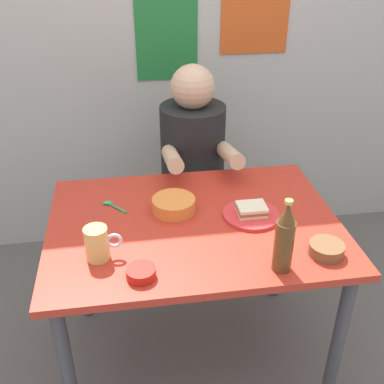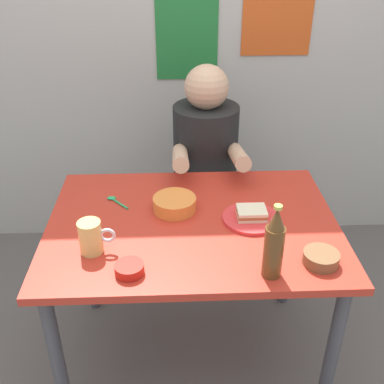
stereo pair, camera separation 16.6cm
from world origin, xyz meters
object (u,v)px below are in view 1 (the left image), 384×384
(soup_bowl_orange, at_px, (174,204))
(person_seated, at_px, (193,147))
(sandwich, at_px, (252,210))
(beer_mug, at_px, (98,243))
(plate_orange, at_px, (251,215))
(beer_bottle, at_px, (284,239))
(stool, at_px, (193,216))
(dining_table, at_px, (194,241))

(soup_bowl_orange, bearing_deg, person_seated, 73.39)
(person_seated, height_order, soup_bowl_orange, person_seated)
(sandwich, bearing_deg, person_seated, 102.04)
(person_seated, relative_size, beer_mug, 5.71)
(plate_orange, bearing_deg, beer_mug, -163.69)
(beer_bottle, bearing_deg, sandwich, 92.81)
(stool, distance_m, beer_bottle, 1.09)
(stool, bearing_deg, sandwich, -78.17)
(plate_orange, distance_m, beer_mug, 0.60)
(beer_mug, distance_m, beer_bottle, 0.61)
(plate_orange, bearing_deg, beer_bottle, -87.19)
(dining_table, height_order, stool, dining_table)
(person_seated, relative_size, beer_bottle, 2.75)
(dining_table, xyz_separation_m, stool, (0.09, 0.63, -0.30))
(dining_table, relative_size, beer_bottle, 4.20)
(sandwich, xyz_separation_m, beer_bottle, (0.02, -0.31, 0.09))
(person_seated, xyz_separation_m, sandwich, (0.13, -0.62, 0.01))
(dining_table, height_order, beer_bottle, beer_bottle)
(plate_orange, xyz_separation_m, soup_bowl_orange, (-0.29, 0.09, 0.02))
(dining_table, height_order, person_seated, person_seated)
(plate_orange, distance_m, beer_bottle, 0.33)
(dining_table, relative_size, sandwich, 10.00)
(stool, relative_size, person_seated, 0.63)
(plate_orange, relative_size, beer_mug, 1.75)
(stool, bearing_deg, beer_bottle, -81.12)
(plate_orange, xyz_separation_m, beer_bottle, (0.02, -0.31, 0.11))
(dining_table, height_order, sandwich, sandwich)
(plate_orange, xyz_separation_m, sandwich, (0.00, 0.00, 0.02))
(dining_table, bearing_deg, beer_bottle, -52.87)
(sandwich, bearing_deg, soup_bowl_orange, 163.38)
(person_seated, distance_m, beer_bottle, 0.95)
(beer_mug, xyz_separation_m, soup_bowl_orange, (0.28, 0.26, -0.03))
(beer_mug, distance_m, soup_bowl_orange, 0.38)
(plate_orange, relative_size, sandwich, 2.00)
(plate_orange, bearing_deg, dining_table, 179.39)
(stool, xyz_separation_m, person_seated, (-0.00, -0.01, 0.42))
(dining_table, relative_size, soup_bowl_orange, 6.47)
(soup_bowl_orange, bearing_deg, beer_mug, -138.06)
(person_seated, height_order, beer_mug, person_seated)
(beer_mug, bearing_deg, soup_bowl_orange, 41.94)
(sandwich, bearing_deg, plate_orange, 0.00)
(dining_table, relative_size, beer_mug, 8.73)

